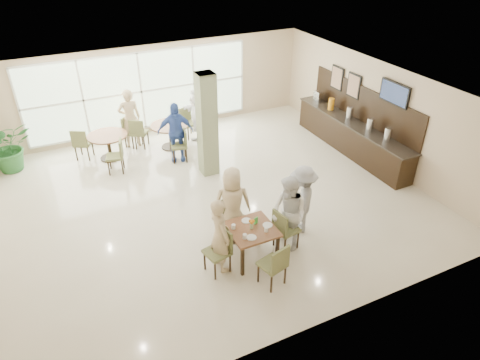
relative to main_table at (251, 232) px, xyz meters
name	(u,v)px	position (x,y,z in m)	size (l,w,h in m)	color
ground	(212,196)	(0.15, 2.45, -0.65)	(10.00, 10.00, 0.00)	beige
room_shell	(210,136)	(0.15, 2.45, 1.05)	(10.00, 10.00, 10.00)	white
window_bank	(141,92)	(-0.35, 6.91, 0.75)	(7.00, 0.04, 7.00)	silver
column	(207,125)	(0.55, 3.65, 0.75)	(0.45, 0.45, 2.80)	#728059
main_table	(251,232)	(0.00, 0.00, 0.00)	(0.92, 0.92, 0.75)	brown
round_table_left	(108,140)	(-1.76, 5.63, -0.07)	(1.13, 1.13, 0.75)	brown
round_table_right	(170,130)	(0.06, 5.54, -0.07)	(1.14, 1.14, 0.75)	brown
chairs_main_table	(253,240)	(0.01, -0.04, -0.18)	(2.12, 2.09, 0.95)	olive
chairs_table_left	(111,143)	(-1.71, 5.61, -0.18)	(2.11, 1.94, 0.95)	olive
chairs_table_right	(169,133)	(0.03, 5.52, -0.18)	(2.18, 1.93, 0.95)	olive
tabletop_clutter	(252,227)	(-0.01, -0.03, 0.16)	(0.80, 0.73, 0.21)	white
buffet_counter	(352,134)	(4.84, 2.95, -0.10)	(0.64, 4.70, 1.95)	black
wall_tv	(394,93)	(5.08, 1.85, 1.50)	(0.06, 1.00, 0.58)	black
framed_art_a	(354,86)	(5.09, 3.45, 1.20)	(0.05, 0.55, 0.70)	black
framed_art_b	(337,78)	(5.09, 4.25, 1.20)	(0.05, 0.55, 0.70)	black
potted_plant	(8,147)	(-4.33, 6.17, 0.04)	(1.25, 1.25, 1.39)	#2B6C31
teen_left	(220,235)	(-0.68, 0.01, 0.16)	(0.59, 0.39, 1.62)	#C9B086
teen_far	(232,203)	(-0.02, 0.86, 0.18)	(0.81, 0.44, 1.67)	#C9B086
teen_right	(289,214)	(0.85, -0.01, 0.19)	(0.82, 0.64, 1.68)	white
teen_standing	(302,200)	(1.42, 0.36, 0.15)	(1.04, 0.60, 1.61)	#99999B
adult_a	(176,132)	(-0.01, 4.70, 0.22)	(1.02, 0.58, 1.74)	#3957AB
adult_b	(198,117)	(0.95, 5.43, 0.23)	(1.64, 0.71, 1.77)	white
adult_standing	(130,118)	(-0.96, 6.14, 0.26)	(0.66, 0.44, 1.82)	#C9B086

